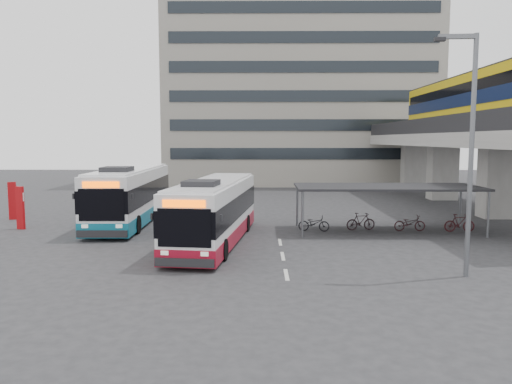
{
  "coord_description": "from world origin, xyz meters",
  "views": [
    {
      "loc": [
        1.5,
        -24.35,
        5.07
      ],
      "look_at": [
        1.27,
        4.84,
        2.0
      ],
      "focal_mm": 35.0,
      "sensor_mm": 36.0,
      "label": 1
    }
  ],
  "objects_px": {
    "bus_main": "(215,212)",
    "lamp_post": "(469,141)",
    "pedestrian": "(223,228)",
    "bus_teal": "(131,195)"
  },
  "relations": [
    {
      "from": "bus_main",
      "to": "pedestrian",
      "type": "distance_m",
      "value": 1.08
    },
    {
      "from": "pedestrian",
      "to": "bus_main",
      "type": "bearing_deg",
      "value": 75.15
    },
    {
      "from": "bus_main",
      "to": "bus_teal",
      "type": "bearing_deg",
      "value": 139.77
    },
    {
      "from": "bus_teal",
      "to": "pedestrian",
      "type": "height_order",
      "value": "bus_teal"
    },
    {
      "from": "lamp_post",
      "to": "pedestrian",
      "type": "bearing_deg",
      "value": 154.06
    },
    {
      "from": "bus_main",
      "to": "lamp_post",
      "type": "bearing_deg",
      "value": -25.0
    },
    {
      "from": "bus_teal",
      "to": "lamp_post",
      "type": "bearing_deg",
      "value": -39.17
    },
    {
      "from": "bus_main",
      "to": "lamp_post",
      "type": "relative_size",
      "value": 1.3
    },
    {
      "from": "bus_teal",
      "to": "lamp_post",
      "type": "xyz_separation_m",
      "value": [
        15.48,
        -12.17,
        3.36
      ]
    },
    {
      "from": "bus_teal",
      "to": "pedestrian",
      "type": "distance_m",
      "value": 9.22
    }
  ]
}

